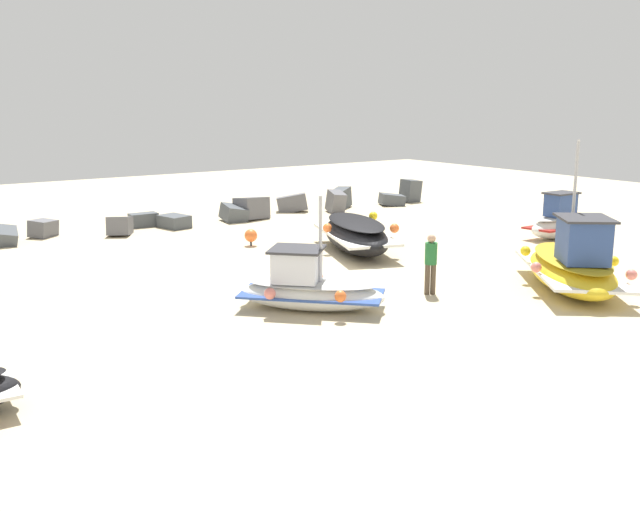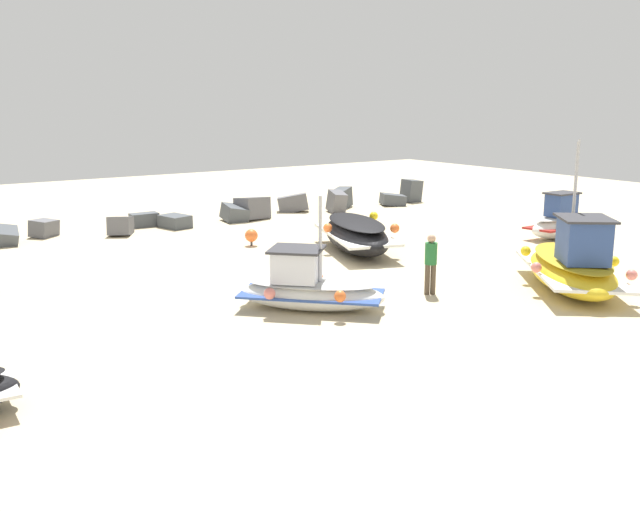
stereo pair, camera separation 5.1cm
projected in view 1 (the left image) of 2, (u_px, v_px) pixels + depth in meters
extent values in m
plane|color=beige|center=(333.00, 264.00, 22.22)|extent=(57.02, 57.02, 0.00)
ellipsoid|color=black|center=(355.00, 236.00, 23.91)|extent=(3.27, 4.99, 1.13)
cube|color=white|center=(356.00, 234.00, 23.90)|extent=(3.25, 4.83, 0.12)
ellipsoid|color=black|center=(356.00, 222.00, 23.81)|extent=(2.86, 4.38, 0.20)
sphere|color=yellow|center=(373.00, 216.00, 25.08)|extent=(0.31, 0.31, 0.31)
sphere|color=orange|center=(327.00, 228.00, 23.61)|extent=(0.31, 0.31, 0.31)
sphere|color=orange|center=(394.00, 228.00, 23.03)|extent=(0.31, 0.31, 0.31)
ellipsoid|color=white|center=(565.00, 227.00, 26.38)|extent=(3.47, 1.33, 0.86)
cube|color=maroon|center=(565.00, 225.00, 26.37)|extent=(3.34, 1.35, 0.10)
ellipsoid|color=beige|center=(566.00, 217.00, 26.30)|extent=(3.06, 1.15, 0.16)
cube|color=#2D4784|center=(561.00, 205.00, 26.02)|extent=(1.05, 0.74, 0.83)
cube|color=#333338|center=(561.00, 193.00, 25.92)|extent=(1.22, 0.86, 0.06)
cylinder|color=#B7B7BC|center=(576.00, 177.00, 26.21)|extent=(0.08, 0.08, 2.78)
sphere|color=red|center=(597.00, 219.00, 26.13)|extent=(0.33, 0.33, 0.33)
sphere|color=#EA7F75|center=(549.00, 217.00, 26.93)|extent=(0.33, 0.33, 0.33)
sphere|color=yellow|center=(568.00, 226.00, 25.29)|extent=(0.33, 0.33, 0.33)
ellipsoid|color=gold|center=(571.00, 272.00, 19.23)|extent=(4.51, 4.96, 0.99)
cube|color=white|center=(571.00, 270.00, 19.22)|extent=(4.44, 4.85, 0.13)
ellipsoid|color=gold|center=(572.00, 258.00, 19.14)|extent=(3.96, 4.35, 0.20)
cube|color=#2D4784|center=(583.00, 241.00, 18.18)|extent=(1.64, 1.67, 1.11)
cube|color=#333338|center=(585.00, 218.00, 18.06)|extent=(1.91, 1.94, 0.06)
cylinder|color=#B7B7BC|center=(574.00, 198.00, 19.04)|extent=(0.08, 0.08, 3.03)
sphere|color=#EA7F75|center=(598.00, 252.00, 20.39)|extent=(0.28, 0.28, 0.28)
sphere|color=yellow|center=(525.00, 251.00, 19.85)|extent=(0.28, 0.28, 0.28)
sphere|color=yellow|center=(614.00, 261.00, 19.09)|extent=(0.28, 0.28, 0.28)
sphere|color=#EA7F75|center=(536.00, 267.00, 18.59)|extent=(0.28, 0.28, 0.28)
sphere|color=#EA7F75|center=(631.00, 275.00, 17.81)|extent=(0.28, 0.28, 0.28)
ellipsoid|color=white|center=(312.00, 295.00, 17.41)|extent=(3.52, 3.54, 0.71)
cube|color=#2D4C9E|center=(312.00, 294.00, 17.40)|extent=(3.46, 3.48, 0.06)
ellipsoid|color=beige|center=(312.00, 283.00, 17.35)|extent=(3.10, 3.12, 0.11)
cube|color=silver|center=(297.00, 266.00, 17.32)|extent=(1.50, 1.50, 0.75)
cube|color=#333338|center=(297.00, 249.00, 17.23)|extent=(1.73, 1.74, 0.06)
cylinder|color=#B7B7BC|center=(320.00, 239.00, 17.07)|extent=(0.08, 0.08, 2.10)
sphere|color=orange|center=(340.00, 296.00, 16.43)|extent=(0.28, 0.28, 0.28)
sphere|color=orange|center=(318.00, 277.00, 18.13)|extent=(0.28, 0.28, 0.28)
sphere|color=#EA7F75|center=(270.00, 294.00, 16.74)|extent=(0.28, 0.28, 0.28)
cylinder|color=brown|center=(433.00, 279.00, 18.73)|extent=(0.14, 0.14, 0.81)
cylinder|color=brown|center=(427.00, 279.00, 18.71)|extent=(0.14, 0.14, 0.81)
cylinder|color=#236B33|center=(431.00, 253.00, 18.57)|extent=(0.32, 0.32, 0.57)
sphere|color=tan|center=(432.00, 238.00, 18.49)|extent=(0.22, 0.22, 0.22)
cube|color=#4C5156|center=(4.00, 237.00, 25.08)|extent=(1.07, 1.30, 0.91)
cube|color=slate|center=(43.00, 228.00, 26.59)|extent=(1.21, 1.15, 0.72)
cube|color=slate|center=(120.00, 226.00, 26.95)|extent=(1.30, 1.41, 0.84)
cube|color=#4C5156|center=(143.00, 220.00, 28.71)|extent=(1.13, 0.73, 0.56)
cube|color=#4C5156|center=(174.00, 221.00, 28.47)|extent=(1.11, 1.39, 0.52)
cube|color=#4C5156|center=(234.00, 213.00, 30.01)|extent=(1.15, 1.35, 0.90)
cube|color=slate|center=(252.00, 208.00, 30.52)|extent=(1.46, 1.30, 1.07)
cube|color=slate|center=(292.00, 204.00, 32.50)|extent=(1.55, 1.32, 0.99)
cube|color=slate|center=(336.00, 202.00, 32.29)|extent=(0.89, 1.22, 1.13)
cube|color=#4C5156|center=(341.00, 198.00, 33.65)|extent=(1.42, 1.22, 1.04)
cube|color=#4C5156|center=(392.00, 200.00, 34.57)|extent=(1.55, 1.49, 0.67)
cube|color=#4C5156|center=(410.00, 191.00, 35.64)|extent=(0.92, 0.82, 1.18)
cylinder|color=#3F3F42|center=(251.00, 244.00, 24.98)|extent=(0.08, 0.08, 0.14)
sphere|color=orange|center=(251.00, 236.00, 24.92)|extent=(0.45, 0.45, 0.45)
cylinder|color=#3F3F42|center=(338.00, 228.00, 28.09)|extent=(0.08, 0.08, 0.16)
sphere|color=red|center=(338.00, 220.00, 28.02)|extent=(0.43, 0.43, 0.43)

